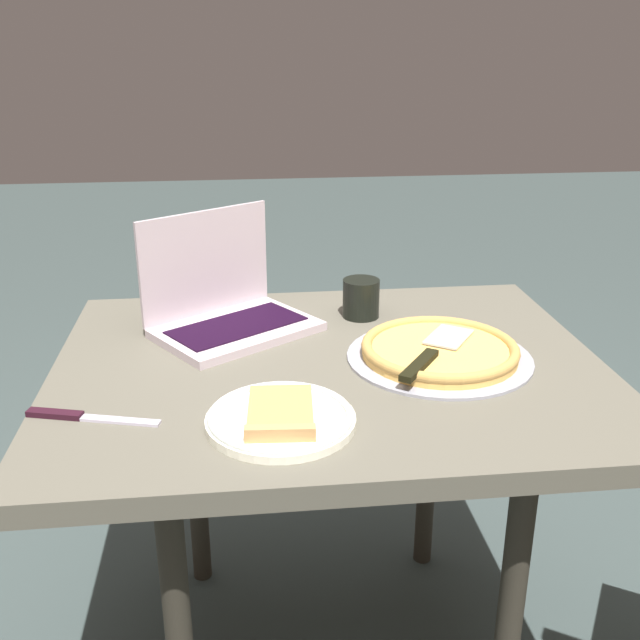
{
  "coord_description": "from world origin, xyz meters",
  "views": [
    {
      "loc": [
        0.16,
        1.29,
        1.32
      ],
      "look_at": [
        0.02,
        -0.01,
        0.82
      ],
      "focal_mm": 41.39,
      "sensor_mm": 36.0,
      "label": 1
    }
  ],
  "objects": [
    {
      "name": "dining_table",
      "position": [
        0.0,
        0.0,
        0.66
      ],
      "size": [
        1.06,
        0.84,
        0.73
      ],
      "color": "#595548",
      "rests_on": "ground_plane"
    },
    {
      "name": "laptop",
      "position": [
        0.2,
        -0.2,
        0.79
      ],
      "size": [
        0.39,
        0.36,
        0.25
      ],
      "color": "#C2B0B7",
      "rests_on": "dining_table"
    },
    {
      "name": "pizza_plate",
      "position": [
        0.11,
        0.24,
        0.75
      ],
      "size": [
        0.25,
        0.25,
        0.04
      ],
      "color": "white",
      "rests_on": "dining_table"
    },
    {
      "name": "pizza_tray",
      "position": [
        -0.22,
        0.01,
        0.75
      ],
      "size": [
        0.36,
        0.36,
        0.04
      ],
      "color": "#9898A4",
      "rests_on": "dining_table"
    },
    {
      "name": "table_knife",
      "position": [
        0.44,
        0.18,
        0.74
      ],
      "size": [
        0.23,
        0.08,
        0.01
      ],
      "color": "#BBB4C7",
      "rests_on": "dining_table"
    },
    {
      "name": "drink_cup",
      "position": [
        -0.1,
        -0.24,
        0.78
      ],
      "size": [
        0.08,
        0.08,
        0.09
      ],
      "color": "black",
      "rests_on": "dining_table"
    }
  ]
}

